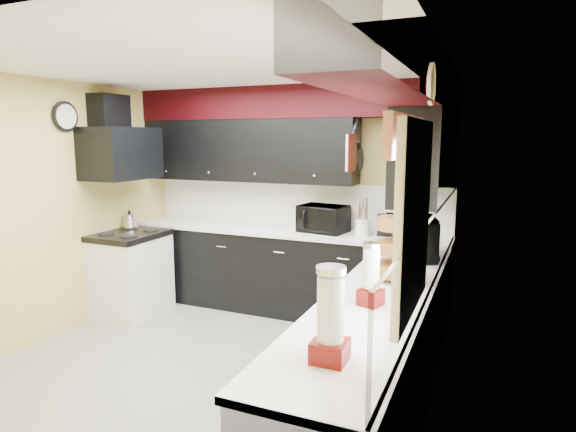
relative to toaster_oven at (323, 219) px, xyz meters
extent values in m
plane|color=gray|center=(-0.47, -1.53, -1.08)|extent=(3.60, 3.60, 0.00)
cube|color=#E0C666|center=(-0.47, 0.27, 0.17)|extent=(3.60, 0.06, 2.50)
cube|color=#E0C666|center=(1.33, -1.53, 0.17)|extent=(0.06, 3.60, 2.50)
cube|color=#E0C666|center=(-2.27, -1.53, 0.17)|extent=(0.06, 3.60, 2.50)
cube|color=white|center=(-0.47, -1.53, 1.42)|extent=(3.60, 3.60, 0.06)
cube|color=black|center=(-0.47, -0.03, -0.63)|extent=(3.60, 0.60, 0.90)
cube|color=black|center=(1.03, -1.83, -0.63)|extent=(0.60, 3.00, 0.90)
cube|color=white|center=(-0.47, -0.03, -0.16)|extent=(3.62, 0.64, 0.04)
cube|color=white|center=(1.03, -1.83, -0.16)|extent=(0.64, 3.02, 0.04)
cube|color=white|center=(-0.47, 0.26, 0.11)|extent=(3.60, 0.02, 0.50)
cube|color=white|center=(1.32, -1.53, 0.11)|extent=(0.02, 3.60, 0.50)
cube|color=black|center=(-0.97, 0.09, 0.72)|extent=(2.60, 0.35, 0.70)
cube|color=black|center=(1.16, -0.63, 0.72)|extent=(0.35, 1.80, 0.70)
cube|color=black|center=(-0.47, 0.09, 1.24)|extent=(3.60, 0.36, 0.35)
cube|color=black|center=(1.15, -1.71, 1.24)|extent=(0.36, 3.24, 0.35)
cube|color=white|center=(-1.97, -0.78, -0.65)|extent=(0.60, 0.75, 0.86)
cube|color=black|center=(-1.97, -0.78, -0.19)|extent=(0.62, 0.77, 0.06)
cube|color=black|center=(-2.02, -0.78, 0.70)|extent=(0.50, 0.78, 0.55)
cube|color=black|center=(-2.15, -0.78, 1.12)|extent=(0.24, 0.40, 0.40)
cube|color=red|center=(1.26, -2.43, 0.87)|extent=(0.04, 0.88, 0.20)
cube|color=white|center=(0.36, -0.23, 0.72)|extent=(0.03, 0.26, 0.35)
imported|color=black|center=(0.00, 0.00, 0.00)|extent=(0.56, 0.49, 0.29)
imported|color=black|center=(1.05, -0.74, 0.02)|extent=(0.54, 0.68, 0.33)
cylinder|color=white|center=(0.45, -0.02, -0.06)|extent=(0.16, 0.16, 0.17)
cube|color=black|center=(0.63, 0.04, -0.04)|extent=(0.13, 0.15, 0.21)
camera|label=1|loc=(1.67, -4.84, 0.86)|focal=30.00mm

